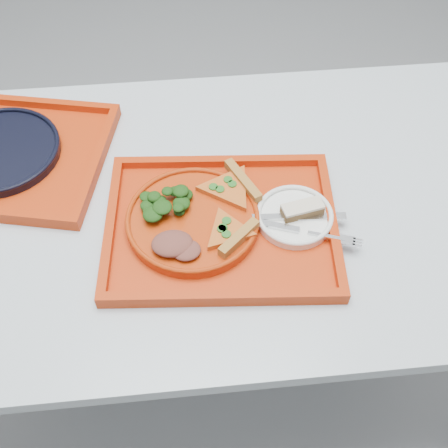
{
  "coord_description": "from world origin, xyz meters",
  "views": [
    {
      "loc": [
        -0.01,
        -0.75,
        1.63
      ],
      "look_at": [
        0.05,
        -0.09,
        0.78
      ],
      "focal_mm": 45.0,
      "sensor_mm": 36.0,
      "label": 1
    }
  ],
  "objects": [
    {
      "name": "side_plate",
      "position": [
        0.19,
        -0.08,
        0.77
      ],
      "size": [
        0.15,
        0.15,
        0.01
      ],
      "primitive_type": "cylinder",
      "color": "white",
      "rests_on": "tray_main"
    },
    {
      "name": "fork",
      "position": [
        0.21,
        -0.12,
        0.78
      ],
      "size": [
        0.18,
        0.08,
        0.01
      ],
      "primitive_type": "cube",
      "rotation": [
        0.0,
        0.0,
        -0.35
      ],
      "color": "silver",
      "rests_on": "side_plate"
    },
    {
      "name": "dinner_plate",
      "position": [
        -0.01,
        -0.07,
        0.77
      ],
      "size": [
        0.26,
        0.26,
        0.02
      ],
      "primitive_type": "cylinder",
      "color": "#A7300B",
      "rests_on": "tray_main"
    },
    {
      "name": "tray_main",
      "position": [
        0.05,
        -0.08,
        0.76
      ],
      "size": [
        0.48,
        0.39,
        0.01
      ],
      "primitive_type": "cube",
      "rotation": [
        0.0,
        0.0,
        -0.08
      ],
      "color": "#AF2B09",
      "rests_on": "table"
    },
    {
      "name": "meat_portion",
      "position": [
        -0.05,
        -0.14,
        0.79
      ],
      "size": [
        0.08,
        0.06,
        0.02
      ],
      "primitive_type": "ellipsoid",
      "color": "brown",
      "rests_on": "dinner_plate"
    },
    {
      "name": "dessert_bar",
      "position": [
        0.21,
        -0.07,
        0.79
      ],
      "size": [
        0.09,
        0.05,
        0.02
      ],
      "rotation": [
        0.0,
        0.0,
        0.21
      ],
      "color": "#492F18",
      "rests_on": "side_plate"
    },
    {
      "name": "pizza_slice_a",
      "position": [
        0.06,
        -0.11,
        0.79
      ],
      "size": [
        0.15,
        0.15,
        0.02
      ],
      "primitive_type": null,
      "rotation": [
        0.0,
        0.0,
        2.31
      ],
      "color": "orange",
      "rests_on": "dinner_plate"
    },
    {
      "name": "knife",
      "position": [
        0.2,
        -0.09,
        0.78
      ],
      "size": [
        0.19,
        0.03,
        0.01
      ],
      "primitive_type": "cube",
      "rotation": [
        0.0,
        0.0,
        -0.06
      ],
      "color": "silver",
      "rests_on": "side_plate"
    },
    {
      "name": "salad_heap",
      "position": [
        -0.05,
        -0.03,
        0.8
      ],
      "size": [
        0.09,
        0.08,
        0.04
      ],
      "primitive_type": "ellipsoid",
      "color": "black",
      "rests_on": "dinner_plate"
    },
    {
      "name": "tray_far",
      "position": [
        -0.41,
        0.16,
        0.76
      ],
      "size": [
        0.52,
        0.44,
        0.01
      ],
      "primitive_type": "cube",
      "rotation": [
        0.0,
        0.0,
        -0.22
      ],
      "color": "#AF2B09",
      "rests_on": "table"
    },
    {
      "name": "table",
      "position": [
        0.0,
        0.0,
        0.68
      ],
      "size": [
        1.6,
        0.8,
        0.75
      ],
      "color": "#ADB9C2",
      "rests_on": "ground"
    },
    {
      "name": "navy_plate",
      "position": [
        -0.41,
        0.16,
        0.77
      ],
      "size": [
        0.26,
        0.26,
        0.02
      ],
      "primitive_type": "cylinder",
      "color": "black",
      "rests_on": "tray_far"
    },
    {
      "name": "ground",
      "position": [
        0.0,
        0.0,
        0.0
      ],
      "size": [
        10.0,
        10.0,
        0.0
      ],
      "primitive_type": "plane",
      "color": "gray",
      "rests_on": "ground"
    },
    {
      "name": "pizza_slice_b",
      "position": [
        0.07,
        -0.0,
        0.79
      ],
      "size": [
        0.17,
        0.16,
        0.02
      ],
      "primitive_type": null,
      "rotation": [
        0.0,
        0.0,
        3.58
      ],
      "color": "orange",
      "rests_on": "dinner_plate"
    }
  ]
}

